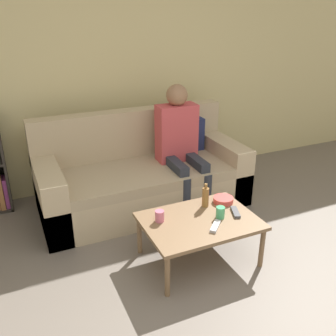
# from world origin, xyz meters

# --- Properties ---
(wall_back) EXTENTS (12.00, 0.06, 2.60)m
(wall_back) POSITION_xyz_m (0.00, 2.95, 1.30)
(wall_back) COLOR beige
(wall_back) RESTS_ON ground_plane
(couch) EXTENTS (2.08, 0.93, 0.95)m
(couch) POSITION_xyz_m (-0.04, 2.25, 0.31)
(couch) COLOR tan
(couch) RESTS_ON ground_plane
(coffee_table) EXTENTS (0.90, 0.65, 0.38)m
(coffee_table) POSITION_xyz_m (0.04, 1.16, 0.34)
(coffee_table) COLOR brown
(coffee_table) RESTS_ON ground_plane
(person_adult) EXTENTS (0.41, 0.64, 1.24)m
(person_adult) POSITION_xyz_m (0.35, 2.17, 0.72)
(person_adult) COLOR #282D38
(person_adult) RESTS_ON ground_plane
(cup_near) EXTENTS (0.07, 0.07, 0.10)m
(cup_near) POSITION_xyz_m (0.20, 1.12, 0.43)
(cup_near) COLOR #4CB77A
(cup_near) RESTS_ON coffee_table
(cup_far) EXTENTS (0.07, 0.07, 0.09)m
(cup_far) POSITION_xyz_m (-0.26, 1.27, 0.42)
(cup_far) COLOR pink
(cup_far) RESTS_ON coffee_table
(tv_remote_0) EXTENTS (0.11, 0.18, 0.02)m
(tv_remote_0) POSITION_xyz_m (0.35, 1.13, 0.39)
(tv_remote_0) COLOR #47474C
(tv_remote_0) RESTS_ON coffee_table
(tv_remote_1) EXTENTS (0.15, 0.15, 0.02)m
(tv_remote_1) POSITION_xyz_m (0.09, 1.01, 0.39)
(tv_remote_1) COLOR #B7B7BC
(tv_remote_1) RESTS_ON coffee_table
(snack_bowl) EXTENTS (0.17, 0.17, 0.05)m
(snack_bowl) POSITION_xyz_m (0.36, 1.33, 0.40)
(snack_bowl) COLOR #DB4C47
(snack_bowl) RESTS_ON coffee_table
(bottle) EXTENTS (0.06, 0.06, 0.21)m
(bottle) POSITION_xyz_m (0.19, 1.34, 0.47)
(bottle) COLOR olive
(bottle) RESTS_ON coffee_table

